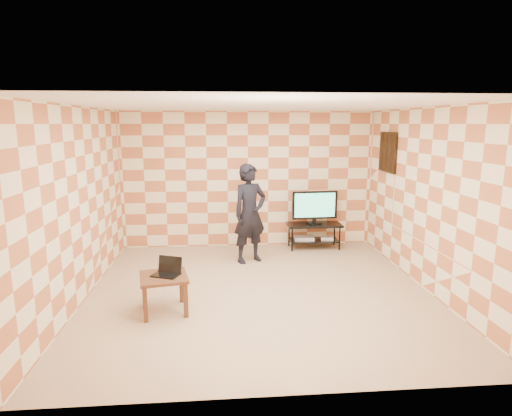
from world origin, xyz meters
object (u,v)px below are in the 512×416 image
object	(u,v)px
tv	(315,206)
side_table	(164,282)
tv_stand	(314,230)
person	(250,214)

from	to	relation	value
tv	side_table	xyz separation A→B (m)	(-2.61, -2.74, -0.45)
side_table	tv_stand	bearing A→B (deg)	46.45
tv	side_table	size ratio (longest dim) A/B	1.28
tv	person	distance (m)	1.52
tv_stand	side_table	world-z (taller)	same
tv_stand	person	bearing A→B (deg)	-151.29
tv	person	world-z (taller)	person
tv_stand	person	world-z (taller)	person
person	side_table	bearing A→B (deg)	-149.65
side_table	person	size ratio (longest dim) A/B	0.40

